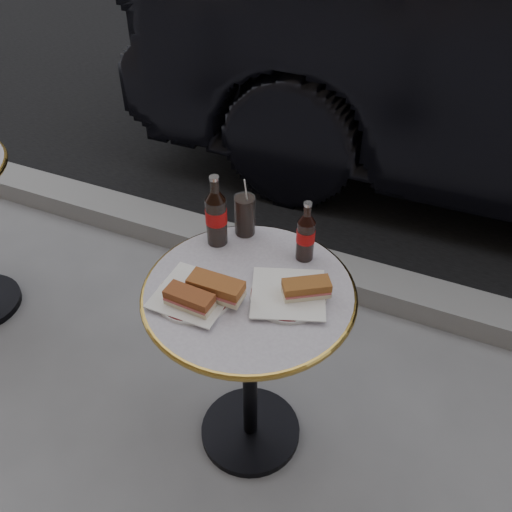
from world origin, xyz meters
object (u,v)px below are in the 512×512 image
at_px(plate_left, 194,296).
at_px(cola_bottle_right, 306,231).
at_px(bistro_table, 250,370).
at_px(cola_glass, 245,215).
at_px(plate_right, 288,295).
at_px(cola_bottle_left, 216,210).

bearing_deg(plate_left, cola_bottle_right, 52.33).
relative_size(bistro_table, cola_glass, 5.35).
bearing_deg(plate_right, bistro_table, -171.10).
height_order(plate_left, cola_glass, cola_glass).
bearing_deg(plate_right, plate_left, -155.79).
distance_m(bistro_table, cola_glass, 0.51).
bearing_deg(cola_bottle_left, plate_left, -78.23).
relative_size(plate_left, cola_bottle_left, 0.89).
distance_m(plate_left, cola_bottle_right, 0.38).
relative_size(bistro_table, cola_bottle_right, 3.61).
relative_size(plate_right, cola_glass, 1.58).
relative_size(plate_right, cola_bottle_right, 1.07).
bearing_deg(bistro_table, plate_left, -144.70).
xyz_separation_m(cola_bottle_left, cola_glass, (0.06, 0.08, -0.05)).
relative_size(plate_left, cola_glass, 1.57).
xyz_separation_m(plate_left, cola_bottle_left, (-0.05, 0.25, 0.11)).
bearing_deg(plate_right, cola_bottle_left, 154.34).
bearing_deg(cola_glass, cola_bottle_right, -10.06).
bearing_deg(cola_bottle_left, cola_bottle_right, 8.12).
distance_m(bistro_table, plate_right, 0.39).
relative_size(cola_bottle_left, cola_bottle_right, 1.19).
bearing_deg(cola_glass, cola_bottle_left, -127.43).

